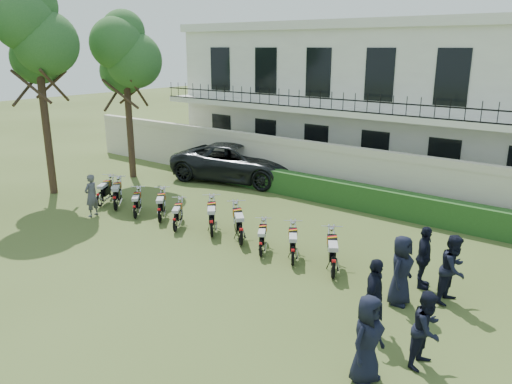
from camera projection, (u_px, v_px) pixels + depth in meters
ground at (191, 252)px, 15.79m from camera, size 100.00×100.00×0.00m
perimeter_wall at (321, 169)px, 21.53m from camera, size 30.00×0.35×2.30m
hedge at (332, 192)px, 20.52m from camera, size 18.00×0.60×1.00m
building at (383, 98)px, 25.34m from camera, size 20.40×9.60×7.40m
tree_west_mid at (36, 36)px, 20.23m from camera, size 3.40×3.20×8.82m
tree_west_near at (125, 54)px, 23.19m from camera, size 3.40×3.20×7.90m
motorcycle_0 at (100, 196)px, 20.02m from camera, size 1.12×1.67×1.05m
motorcycle_1 at (115, 199)px, 19.53m from camera, size 1.51×1.48×1.10m
motorcycle_2 at (135, 208)px, 18.64m from camera, size 1.26×1.35×0.96m
motorcycle_3 at (160, 211)px, 18.19m from camera, size 1.36×1.48×1.05m
motorcycle_4 at (175, 220)px, 17.31m from camera, size 1.11×1.45×0.95m
motorcycle_5 at (212, 223)px, 16.80m from camera, size 1.46×1.61×1.13m
motorcycle_6 at (241, 231)px, 16.10m from camera, size 1.57×1.52×1.14m
motorcycle_7 at (261, 244)px, 15.25m from camera, size 0.98×1.46×0.92m
motorcycle_8 at (293, 251)px, 14.63m from camera, size 1.10×1.59×1.01m
motorcycle_9 at (333, 262)px, 13.79m from camera, size 1.17×1.76×1.10m
suv at (238, 162)px, 23.99m from camera, size 6.89×4.40×1.77m
inspector at (91, 195)px, 18.88m from camera, size 0.50×0.66×1.64m
officer_0 at (367, 339)px, 9.47m from camera, size 0.66×0.93×1.79m
officer_1 at (427, 329)px, 9.96m from camera, size 0.70×0.86×1.64m
officer_2 at (374, 297)px, 11.06m from camera, size 0.69×1.13×1.80m
officer_3 at (401, 270)px, 12.38m from camera, size 0.60×0.90×1.81m
officer_4 at (453, 269)px, 12.46m from camera, size 0.78×0.94×1.79m
officer_5 at (424, 257)px, 13.23m from camera, size 0.67×1.09×1.72m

